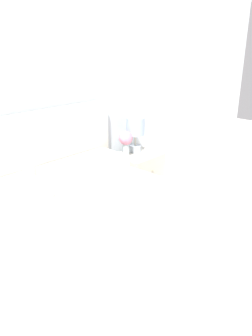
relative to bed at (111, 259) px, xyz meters
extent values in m
plane|color=silver|center=(0.00, 0.98, -0.31)|extent=(12.00, 12.00, 0.00)
cube|color=white|center=(0.00, 1.05, 0.99)|extent=(8.00, 0.06, 2.60)
cube|color=tan|center=(0.00, -0.07, -0.12)|extent=(1.76, 2.10, 0.38)
cube|color=white|center=(0.00, -0.07, 0.17)|extent=(1.72, 2.06, 0.20)
cube|color=silver|center=(0.00, 0.95, 0.27)|extent=(1.79, 0.05, 1.16)
cube|color=white|center=(0.42, 0.73, 0.34)|extent=(0.74, 0.36, 0.14)
cube|color=silver|center=(1.17, 0.77, -0.02)|extent=(0.46, 0.37, 0.59)
sphere|color=#B2AD93|center=(1.17, 0.58, 0.14)|extent=(0.02, 0.02, 0.02)
cylinder|color=#A8B2BC|center=(1.21, 0.85, 0.31)|extent=(0.13, 0.13, 0.07)
cylinder|color=#B7B29E|center=(1.21, 0.85, 0.40)|extent=(0.02, 0.02, 0.12)
cylinder|color=#A8BCDB|center=(1.21, 0.85, 0.55)|extent=(0.19, 0.19, 0.18)
cylinder|color=silver|center=(1.02, 0.80, 0.35)|extent=(0.06, 0.06, 0.14)
sphere|color=pink|center=(1.02, 0.80, 0.47)|extent=(0.14, 0.14, 0.14)
sphere|color=#609356|center=(1.05, 0.80, 0.44)|extent=(0.06, 0.06, 0.06)
camera|label=1|loc=(-1.27, -1.32, 1.37)|focal=35.00mm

